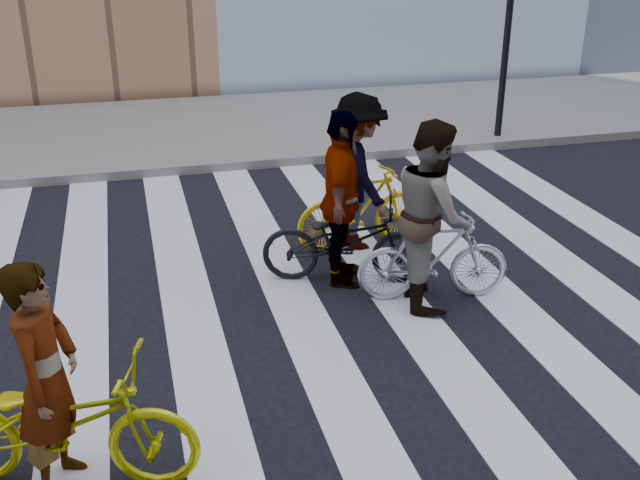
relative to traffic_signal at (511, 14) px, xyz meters
name	(u,v)px	position (x,y,z in m)	size (l,w,h in m)	color
ground	(354,312)	(-4.40, -5.32, -2.28)	(100.00, 100.00, 0.00)	black
sidewalk_far	(239,127)	(-4.40, 2.18, -2.20)	(100.00, 5.00, 0.15)	gray
zebra_crosswalk	(354,312)	(-4.40, -5.32, -2.27)	(8.25, 10.00, 0.01)	white
traffic_signal	(511,14)	(0.00, 0.00, 0.00)	(0.22, 0.42, 3.33)	black
bike_yellow_left	(62,423)	(-7.15, -7.21, -1.77)	(0.68, 1.95, 1.02)	#C9C70B
bike_silver_mid	(433,258)	(-3.50, -5.24, -1.79)	(0.46, 1.62, 0.97)	silver
bike_yellow_right	(361,208)	(-3.81, -3.68, -1.77)	(0.48, 1.68, 1.01)	yellow
bike_dark_rear	(345,241)	(-4.28, -4.58, -1.79)	(0.64, 1.85, 0.97)	black
rider_left	(47,379)	(-7.20, -7.21, -1.40)	(0.65, 0.42, 1.77)	slate
rider_mid	(432,214)	(-3.55, -5.24, -1.29)	(0.96, 0.75, 1.97)	slate
rider_right	(358,173)	(-3.86, -3.68, -1.32)	(1.24, 0.71, 1.92)	slate
rider_rear	(341,200)	(-4.33, -4.58, -1.30)	(1.14, 0.48, 1.95)	slate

